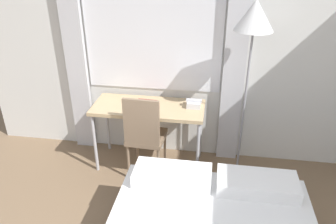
# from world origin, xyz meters

# --- Properties ---
(wall_back_with_window) EXTENTS (5.22, 0.13, 2.70)m
(wall_back_with_window) POSITION_xyz_m (-0.07, 2.91, 1.35)
(wall_back_with_window) COLOR silver
(wall_back_with_window) RESTS_ON ground_plane
(desk) EXTENTS (1.25, 0.54, 0.77)m
(desk) POSITION_xyz_m (-0.52, 2.56, 0.70)
(desk) COLOR tan
(desk) RESTS_ON ground_plane
(desk_chair) EXTENTS (0.42, 0.42, 1.01)m
(desk_chair) POSITION_xyz_m (-0.51, 2.32, 0.56)
(desk_chair) COLOR #8C7259
(desk_chair) RESTS_ON ground_plane
(standing_lamp) EXTENTS (0.37, 0.37, 1.94)m
(standing_lamp) POSITION_xyz_m (0.52, 2.51, 1.70)
(standing_lamp) COLOR #4C4C51
(standing_lamp) RESTS_ON ground_plane
(telephone) EXTENTS (0.17, 0.15, 0.09)m
(telephone) POSITION_xyz_m (-0.01, 2.62, 0.81)
(telephone) COLOR silver
(telephone) RESTS_ON desk
(book) EXTENTS (0.24, 0.23, 0.02)m
(book) POSITION_xyz_m (-0.55, 2.58, 0.79)
(book) COLOR maroon
(book) RESTS_ON desk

